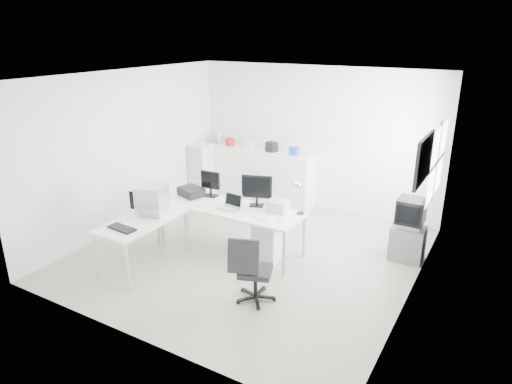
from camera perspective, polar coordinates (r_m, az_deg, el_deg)
The scene contains 30 objects.
floor at distance 7.44m, azimuth -0.78°, elevation -7.72°, with size 5.00×5.00×0.01m, color beige.
ceiling at distance 6.64m, azimuth -0.89°, elevation 14.28°, with size 5.00×5.00×0.01m, color white.
back_wall at distance 9.08m, azimuth 7.34°, elevation 6.61°, with size 5.00×0.02×2.80m, color white.
left_wall at distance 8.43m, azimuth -15.64°, elevation 5.03°, with size 0.02×5.00×2.80m, color white.
right_wall at distance 6.09m, azimuth 19.82°, elevation -0.96°, with size 0.02×5.00×2.80m, color white.
window at distance 7.17m, azimuth 21.72°, elevation 3.51°, with size 0.02×1.20×1.10m, color white, non-canonical shape.
wall_picture at distance 6.04m, azimuth 20.27°, elevation 3.83°, with size 0.04×0.90×0.60m, color black, non-canonical shape.
main_desk at distance 7.44m, azimuth -3.21°, elevation -4.54°, with size 2.40×0.80×0.75m, color white, non-canonical shape.
side_desk at distance 7.16m, azimuth -13.83°, elevation -6.14°, with size 0.70×1.40×0.75m, color white, non-canonical shape.
drawer_pedestal at distance 7.19m, azimuth 1.73°, elevation -6.09°, with size 0.40×0.50×0.60m, color white.
inkjet_printer at distance 7.82m, azimuth -8.09°, elevation 0.03°, with size 0.41×0.32×0.15m, color black.
lcd_monitor_small at distance 7.71m, azimuth -5.70°, elevation 1.02°, with size 0.35×0.20×0.44m, color black, non-canonical shape.
lcd_monitor_large at distance 7.24m, azimuth 0.10°, elevation 0.13°, with size 0.49×0.19×0.51m, color black, non-canonical shape.
laptop at distance 7.16m, azimuth -3.38°, elevation -1.44°, with size 0.30×0.31×0.20m, color #B7B7BA, non-canonical shape.
white_keyboard at distance 6.86m, azimuth 0.60°, elevation -3.18°, with size 0.40×0.12×0.02m, color white.
white_mouse at distance 6.76m, azimuth 3.03°, elevation -3.36°, with size 0.06×0.06×0.06m, color white.
laser_printer at distance 7.09m, azimuth 2.78°, elevation -1.74°, with size 0.31×0.27×0.18m, color #BABABA.
desk_lamp at distance 6.95m, azimuth 5.67°, elevation -0.68°, with size 0.18×0.18×0.53m, color silver, non-canonical shape.
crt_monitor at distance 7.09m, azimuth -12.85°, elevation -0.96°, with size 0.41×0.41×0.47m, color #B7B7BA, non-canonical shape.
black_keyboard at distance 6.75m, azimuth -16.42°, elevation -4.38°, with size 0.44×0.17×0.03m, color black.
office_chair at distance 6.05m, azimuth -0.07°, elevation -9.49°, with size 0.55×0.55×0.95m, color #292B2E, non-canonical shape.
tv_cabinet at distance 7.55m, azimuth 18.39°, elevation -6.07°, with size 0.50×0.41×0.55m, color slate.
crt_tv at distance 7.36m, azimuth 18.80°, elevation -2.56°, with size 0.50×0.48×0.45m, color black, non-canonical shape.
sideboard at distance 9.50m, azimuth 0.85°, elevation 2.04°, with size 2.19×0.55×1.10m, color white.
clutter_box_a at distance 9.74m, azimuth -3.26°, elevation 6.26°, with size 0.15×0.14×0.15m, color red.
clutter_box_b at distance 9.48m, azimuth -0.72°, elevation 5.91°, with size 0.15×0.13×0.15m, color white.
clutter_box_c at distance 9.24m, azimuth 1.96°, elevation 5.67°, with size 0.20×0.18×0.20m, color black.
clutter_box_d at distance 9.02m, azimuth 4.77°, elevation 5.14°, with size 0.15×0.14×0.15m, color #1950B5.
clutter_bottle at distance 9.93m, azimuth -4.60°, elevation 6.68°, with size 0.07×0.07×0.22m, color white.
filing_cabinet at distance 9.84m, azimuth -6.73°, elevation 2.64°, with size 0.40×0.47×1.14m, color white.
Camera 1 is at (3.40, -5.67, 3.42)m, focal length 32.00 mm.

